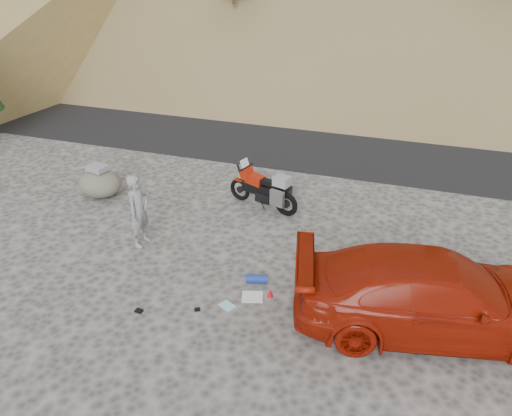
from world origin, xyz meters
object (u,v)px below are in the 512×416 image
at_px(motorcycle, 266,190).
at_px(man, 143,243).
at_px(red_car, 428,326).
at_px(boulder, 100,183).

bearing_deg(motorcycle, man, -114.63).
bearing_deg(man, red_car, -92.93).
bearing_deg(motorcycle, red_car, -22.43).
distance_m(red_car, boulder, 10.10).
xyz_separation_m(motorcycle, red_car, (4.64, -3.76, -0.59)).
bearing_deg(boulder, man, -38.19).
bearing_deg(boulder, motorcycle, 9.17).
distance_m(man, red_car, 7.17).
bearing_deg(red_car, motorcycle, 38.39).
relative_size(man, red_car, 0.35).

